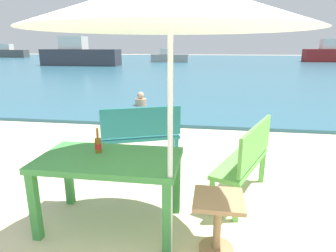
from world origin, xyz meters
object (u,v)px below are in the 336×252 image
Objects in this scene: bench_green_left at (247,157)px; boat_fishing_trawler at (10,53)px; side_table_wood at (218,216)px; picnic_table_green at (110,167)px; boat_barge at (80,55)px; bench_teal_center at (141,133)px; swimmer_person at (141,100)px; boat_tanker at (169,57)px; boat_cargo_ship at (336,54)px; patio_umbrella at (170,4)px; beer_bottle_amber at (98,144)px.

boat_fishing_trawler reaches higher than bench_green_left.
side_table_wood is 0.43× the size of bench_green_left.
boat_barge reaches higher than picnic_table_green.
bench_teal_center is at bearing 92.55° from picnic_table_green.
swimmer_person is 23.54m from boat_tanker.
boat_barge is at bearing -40.27° from boat_fishing_trawler.
bench_green_left is at bearing -111.82° from boat_cargo_ship.
boat_cargo_ship is (13.30, 32.44, -1.18)m from patio_umbrella.
picnic_table_green is 1.12× the size of bench_teal_center.
boat_cargo_ship is at bearing -7.98° from boat_fishing_trawler.
patio_umbrella reaches higher than side_table_wood.
side_table_wood is (1.08, -0.25, -0.30)m from picnic_table_green.
boat_cargo_ship reaches higher than boat_tanker.
swimmer_person is 0.06× the size of boat_cargo_ship.
bench_green_left is at bearing 71.31° from side_table_wood.
picnic_table_green reaches higher than side_table_wood.
bench_green_left reaches higher than side_table_wood.
bench_teal_center is (-0.74, 1.93, -1.58)m from patio_umbrella.
picnic_table_green is 0.20× the size of boat_barge.
side_table_wood is 34.81m from boat_cargo_ship.
boat_tanker is at bearing -19.27° from boat_fishing_trawler.
boat_cargo_ship is 0.96× the size of boat_barge.
boat_barge reaches higher than boat_fishing_trawler.
boat_fishing_trawler is at bearing 130.96° from swimmer_person.
boat_barge is (-10.72, 21.00, 0.44)m from bench_teal_center.
bench_teal_center is at bearing -62.96° from boat_barge.
boat_fishing_trawler is at bearing 128.23° from side_table_wood.
bench_teal_center is 0.18× the size of boat_barge.
bench_green_left is 0.19× the size of boat_cargo_ship.
side_table_wood is at bearing -111.72° from boat_cargo_ship.
bench_green_left reaches higher than picnic_table_green.
swimmer_person is at bearing 109.93° from side_table_wood.
patio_umbrella is at bearing -81.55° from boat_tanker.
patio_umbrella reaches higher than boat_fishing_trawler.
boat_fishing_trawler is 0.81× the size of boat_cargo_ship.
beer_bottle_amber is 1.57m from patio_umbrella.
beer_bottle_amber is at bearing 163.99° from side_table_wood.
boat_cargo_ship is 17.92m from boat_tanker.
boat_fishing_trawler is 24.06m from boat_barge.
boat_tanker is at bearing 97.00° from beer_bottle_amber.
patio_umbrella is at bearing -73.87° from swimmer_person.
picnic_table_green is 0.61× the size of patio_umbrella.
beer_bottle_amber reaches higher than bench_teal_center.
swimmer_person is 30.27m from boat_cargo_ship.
boat_barge reaches higher than beer_bottle_amber.
boat_barge is 9.72m from boat_tanker.
bench_green_left is (1.43, 0.79, -0.11)m from picnic_table_green.
patio_umbrella is 2.09m from bench_green_left.
boat_barge reaches higher than boat_tanker.
patio_umbrella is 4.26× the size of side_table_wood.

